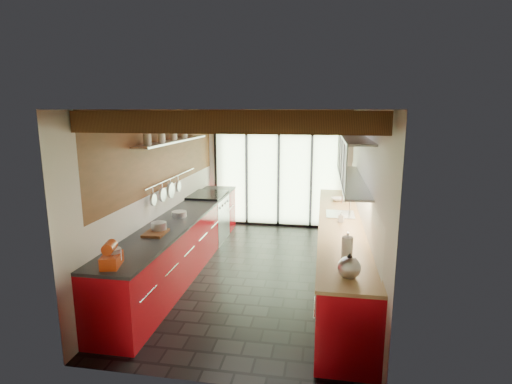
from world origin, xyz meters
TOP-DOWN VIEW (x-y plane):
  - ground at (0.00, 0.00)m, footprint 5.50×5.50m
  - room_shell at (0.00, 0.00)m, footprint 5.50×5.50m
  - ceiling_beams at (-0.00, 0.38)m, footprint 3.14×5.06m
  - glass_door at (0.00, 2.69)m, footprint 2.95×0.10m
  - left_counter at (-1.28, 0.00)m, footprint 0.68×5.00m
  - range_stove at (-1.28, 1.45)m, footprint 0.66×0.90m
  - right_counter at (1.27, 0.00)m, footprint 0.68×5.00m
  - sink_assembly at (1.29, 0.40)m, footprint 0.45×0.52m
  - upper_cabinets_right at (1.43, 0.30)m, footprint 0.34×3.00m
  - left_wall_fixtures at (-1.47, 0.14)m, footprint 0.28×2.60m
  - stand_mixer at (-1.27, -2.24)m, footprint 0.25×0.35m
  - pot_large at (-1.27, -0.97)m, footprint 0.25×0.25m
  - pot_small at (-1.27, -0.17)m, footprint 0.30×0.30m
  - cutting_board at (-1.27, -1.09)m, footprint 0.29×0.39m
  - kettle at (1.27, -2.12)m, footprint 0.27×0.31m
  - paper_towel at (1.27, -1.68)m, footprint 0.16×0.16m
  - soap_bottle at (1.27, -0.05)m, footprint 0.09×0.09m
  - bowl at (1.27, 1.41)m, footprint 0.28×0.28m

SIDE VIEW (x-z plane):
  - ground at x=0.00m, z-range 0.00..0.00m
  - right_counter at x=1.27m, z-range 0.00..0.92m
  - left_counter at x=-1.28m, z-range 0.00..0.92m
  - range_stove at x=-1.28m, z-range -0.01..0.96m
  - cutting_board at x=-1.27m, z-range 0.92..0.95m
  - bowl at x=1.27m, z-range 0.92..0.98m
  - sink_assembly at x=1.29m, z-range 0.75..1.17m
  - pot_small at x=-1.27m, z-range 0.92..1.01m
  - pot_large at x=-1.27m, z-range 0.92..1.05m
  - soap_bottle at x=1.27m, z-range 0.92..1.09m
  - stand_mixer at x=-1.27m, z-range 0.89..1.18m
  - kettle at x=1.27m, z-range 0.90..1.18m
  - paper_towel at x=1.27m, z-range 0.89..1.23m
  - room_shell at x=0.00m, z-range -1.10..4.40m
  - glass_door at x=0.00m, z-range 0.21..3.11m
  - upper_cabinets_right at x=1.43m, z-range 0.35..3.35m
  - left_wall_fixtures at x=-1.47m, z-range 1.40..2.36m
  - ceiling_beams at x=0.00m, z-range 0.01..4.91m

